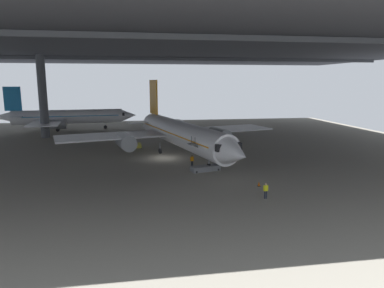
{
  "coord_description": "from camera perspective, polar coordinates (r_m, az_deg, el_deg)",
  "views": [
    {
      "loc": [
        -4.04,
        -53.61,
        12.0
      ],
      "look_at": [
        4.15,
        -2.88,
        2.69
      ],
      "focal_mm": 32.18,
      "sensor_mm": 36.0,
      "label": 1
    }
  ],
  "objects": [
    {
      "name": "baggage_tug",
      "position": [
        63.72,
        -9.0,
        -0.24
      ],
      "size": [
        1.45,
        2.3,
        0.9
      ],
      "color": "yellow",
      "rests_on": "ground_plane"
    },
    {
      "name": "traffic_cone_orange",
      "position": [
        41.1,
        11.03,
        -6.48
      ],
      "size": [
        0.36,
        0.36,
        0.6
      ],
      "color": "black",
      "rests_on": "ground_plane"
    },
    {
      "name": "airplane_main",
      "position": [
        56.72,
        -2.08,
        1.76
      ],
      "size": [
        38.92,
        39.54,
        12.38
      ],
      "color": "white",
      "rests_on": "ground_plane"
    },
    {
      "name": "hangar_structure",
      "position": [
        67.79,
        -6.01,
        15.55
      ],
      "size": [
        121.0,
        99.0,
        18.95
      ],
      "color": "#4C4F54",
      "rests_on": "ground_plane"
    },
    {
      "name": "crew_worker_near_nose",
      "position": [
        36.79,
        12.12,
        -7.44
      ],
      "size": [
        0.55,
        0.23,
        1.68
      ],
      "color": "#232838",
      "rests_on": "ground_plane"
    },
    {
      "name": "ground_plane",
      "position": [
        55.09,
        -4.75,
        -2.35
      ],
      "size": [
        110.0,
        110.0,
        0.0
      ],
      "primitive_type": "plane",
      "color": "gray"
    },
    {
      "name": "crew_worker_by_stairs",
      "position": [
        49.06,
        0.01,
        -2.7
      ],
      "size": [
        0.52,
        0.33,
        1.73
      ],
      "color": "#232838",
      "rests_on": "ground_plane"
    },
    {
      "name": "boarding_stairs",
      "position": [
        47.08,
        2.16,
        -3.57
      ],
      "size": [
        4.6,
        2.46,
        4.85
      ],
      "color": "slate",
      "rests_on": "ground_plane"
    },
    {
      "name": "airplane_distant",
      "position": [
        92.1,
        -20.13,
        4.24
      ],
      "size": [
        34.53,
        33.5,
        10.89
      ],
      "color": "white",
      "rests_on": "ground_plane"
    }
  ]
}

